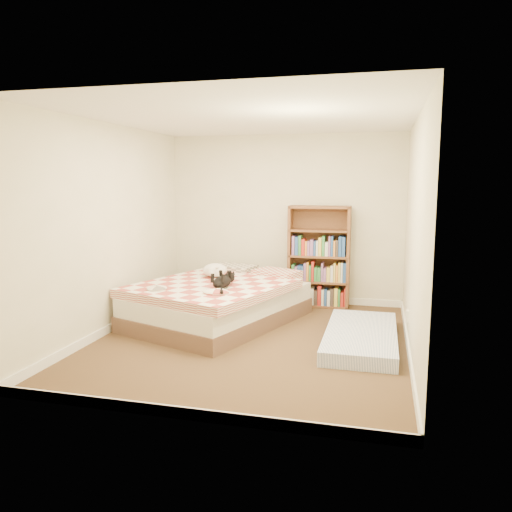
% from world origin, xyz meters
% --- Properties ---
extents(room, '(3.51, 4.01, 2.51)m').
position_xyz_m(room, '(0.00, 0.00, 1.20)').
color(room, '#422B1C').
rests_on(room, ground).
extents(bed, '(2.21, 2.62, 0.60)m').
position_xyz_m(bed, '(-0.59, 0.68, 0.27)').
color(bed, brown).
rests_on(bed, room).
extents(bookshelf, '(0.88, 0.30, 1.47)m').
position_xyz_m(bookshelf, '(0.55, 1.81, 0.54)').
color(bookshelf, brown).
rests_on(bookshelf, room).
extents(floor_mattress, '(0.78, 1.73, 0.16)m').
position_xyz_m(floor_mattress, '(1.24, 0.20, 0.08)').
color(floor_mattress, '#677AAC').
rests_on(floor_mattress, room).
extents(black_cat, '(0.25, 0.72, 0.16)m').
position_xyz_m(black_cat, '(-0.43, 0.33, 0.61)').
color(black_cat, black).
rests_on(black_cat, bed).
extents(white_dog, '(0.49, 0.49, 0.18)m').
position_xyz_m(white_dog, '(-0.75, 0.95, 0.63)').
color(white_dog, white).
rests_on(white_dog, bed).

